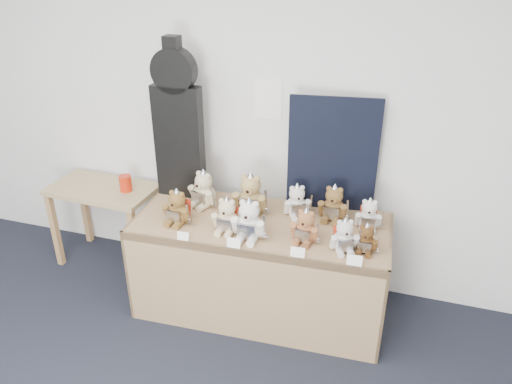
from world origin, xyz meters
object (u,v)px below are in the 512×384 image
(teddy_front_left, at_px, (227,217))
(teddy_back_right, at_px, (333,205))
(teddy_front_right, at_px, (305,227))
(red_cup, at_px, (126,183))
(side_table, at_px, (104,200))
(teddy_front_far_left, at_px, (177,208))
(guitar_case, at_px, (178,122))
(teddy_back_end, at_px, (369,215))
(teddy_back_centre_right, at_px, (297,202))
(teddy_front_far_right, at_px, (344,237))
(teddy_back_centre_left, at_px, (250,196))
(teddy_back_left, at_px, (203,190))
(display_table, at_px, (258,247))
(teddy_front_centre, at_px, (249,221))
(teddy_front_end, at_px, (366,240))

(teddy_front_left, relative_size, teddy_back_right, 0.95)
(teddy_front_right, relative_size, teddy_back_right, 0.91)
(red_cup, relative_size, teddy_front_left, 0.47)
(teddy_front_left, bearing_deg, side_table, 162.22)
(teddy_front_far_left, bearing_deg, teddy_back_right, 25.16)
(guitar_case, height_order, teddy_front_far_left, guitar_case)
(red_cup, relative_size, teddy_front_far_left, 0.47)
(guitar_case, relative_size, teddy_back_end, 4.85)
(teddy_front_far_left, distance_m, teddy_back_end, 1.33)
(teddy_back_centre_right, bearing_deg, teddy_front_far_right, -67.29)
(guitar_case, relative_size, teddy_back_centre_right, 4.54)
(guitar_case, bearing_deg, teddy_front_right, -20.74)
(teddy_back_centre_left, bearing_deg, teddy_front_right, -30.31)
(teddy_front_far_left, distance_m, teddy_back_left, 0.30)
(display_table, xyz_separation_m, teddy_front_centre, (-0.02, -0.14, 0.29))
(teddy_front_centre, height_order, teddy_back_centre_right, teddy_front_centre)
(red_cup, bearing_deg, teddy_front_right, -12.85)
(red_cup, xyz_separation_m, teddy_front_far_left, (0.66, -0.39, 0.08))
(red_cup, distance_m, teddy_front_centre, 1.28)
(guitar_case, distance_m, teddy_front_far_left, 0.66)
(teddy_front_end, distance_m, teddy_back_centre_left, 0.90)
(teddy_back_left, xyz_separation_m, teddy_back_centre_left, (0.37, -0.01, 0.01))
(teddy_front_left, distance_m, teddy_back_centre_left, 0.30)
(side_table, relative_size, teddy_back_right, 3.04)
(teddy_back_left, bearing_deg, teddy_back_centre_right, 23.29)
(teddy_front_end, bearing_deg, teddy_front_left, -177.86)
(teddy_front_far_left, relative_size, teddy_front_left, 1.01)
(teddy_front_end, height_order, teddy_back_right, teddy_back_right)
(side_table, xyz_separation_m, teddy_back_centre_left, (1.33, -0.10, 0.30))
(red_cup, xyz_separation_m, teddy_back_centre_left, (1.10, -0.10, 0.11))
(teddy_front_right, height_order, teddy_front_end, teddy_front_right)
(side_table, relative_size, teddy_front_left, 3.19)
(display_table, xyz_separation_m, teddy_back_centre_left, (-0.12, 0.18, 0.30))
(teddy_back_left, xyz_separation_m, teddy_back_right, (0.96, 0.09, -0.01))
(teddy_front_right, height_order, teddy_back_right, teddy_back_right)
(side_table, bearing_deg, red_cup, 3.98)
(guitar_case, bearing_deg, teddy_back_left, -28.88)
(teddy_front_far_left, bearing_deg, teddy_back_centre_right, 30.01)
(red_cup, xyz_separation_m, teddy_front_end, (1.96, -0.36, 0.06))
(teddy_back_right, bearing_deg, teddy_front_centre, -137.17)
(teddy_front_left, bearing_deg, red_cup, 158.49)
(side_table, xyz_separation_m, teddy_front_centre, (1.43, -0.42, 0.29))
(side_table, bearing_deg, teddy_back_centre_right, 1.79)
(teddy_front_centre, distance_m, teddy_front_end, 0.77)
(display_table, relative_size, red_cup, 14.07)
(teddy_front_far_left, xyz_separation_m, teddy_back_centre_right, (0.78, 0.36, -0.01))
(teddy_front_centre, bearing_deg, teddy_back_centre_left, 105.49)
(display_table, relative_size, teddy_front_far_left, 6.58)
(teddy_front_far_right, distance_m, teddy_back_left, 1.14)
(side_table, bearing_deg, teddy_back_left, -2.80)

